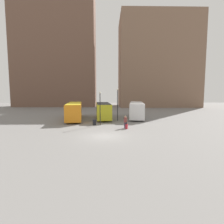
{
  "coord_description": "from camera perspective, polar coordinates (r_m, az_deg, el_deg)",
  "views": [
    {
      "loc": [
        0.49,
        -19.0,
        4.63
      ],
      "look_at": [
        1.04,
        10.28,
        1.68
      ],
      "focal_mm": 28.0,
      "sensor_mm": 36.0,
      "label": 1
    }
  ],
  "objects": [
    {
      "name": "lamp_post_1",
      "position": [
        30.48,
        1.82,
        3.27
      ],
      "size": [
        0.28,
        0.28,
        5.62
      ],
      "color": "black",
      "rests_on": "ground_plane"
    },
    {
      "name": "bus_0",
      "position": [
        33.51,
        -12.15,
        0.55
      ],
      "size": [
        4.37,
        12.44,
        3.05
      ],
      "rotation": [
        0.0,
        0.0,
        1.72
      ],
      "color": "orange",
      "rests_on": "ground_plane"
    },
    {
      "name": "suitcase",
      "position": [
        23.74,
        4.8,
        -4.69
      ],
      "size": [
        0.36,
        0.43,
        0.94
      ],
      "rotation": [
        0.0,
        0.0,
        1.3
      ],
      "color": "#B7232D",
      "rests_on": "ground_plane"
    },
    {
      "name": "bus_2",
      "position": [
        34.57,
        8.0,
        0.79
      ],
      "size": [
        3.99,
        10.48,
        3.07
      ],
      "rotation": [
        0.0,
        0.0,
        1.43
      ],
      "color": "silver",
      "rests_on": "ground_plane"
    },
    {
      "name": "trash_bin",
      "position": [
        26.66,
        -5.8,
        -3.34
      ],
      "size": [
        0.52,
        0.52,
        0.85
      ],
      "color": "black",
      "rests_on": "ground_plane"
    },
    {
      "name": "traveler",
      "position": [
        24.11,
        4.41,
        -2.85
      ],
      "size": [
        0.55,
        0.55,
        1.73
      ],
      "rotation": [
        0.0,
        0.0,
        1.3
      ],
      "color": "#382D4C",
      "rests_on": "ground_plane"
    },
    {
      "name": "ground_plane",
      "position": [
        19.56,
        -2.51,
        -7.94
      ],
      "size": [
        160.0,
        160.0,
        0.0
      ],
      "primitive_type": "plane",
      "color": "slate"
    },
    {
      "name": "lamp_post_0",
      "position": [
        26.1,
        -3.93,
        2.2
      ],
      "size": [
        0.28,
        0.28,
        5.05
      ],
      "color": "black",
      "rests_on": "ground_plane"
    },
    {
      "name": "bus_1",
      "position": [
        33.33,
        -2.88,
        0.58
      ],
      "size": [
        3.27,
        9.63,
        3.0
      ],
      "rotation": [
        0.0,
        0.0,
        1.65
      ],
      "color": "gold",
      "rests_on": "ground_plane"
    },
    {
      "name": "building_block_left",
      "position": [
        73.54,
        -18.07,
        18.07
      ],
      "size": [
        30.37,
        10.09,
        41.33
      ],
      "color": "brown",
      "rests_on": "ground_plane"
    },
    {
      "name": "building_block_right",
      "position": [
        72.31,
        14.38,
        15.2
      ],
      "size": [
        28.82,
        17.59,
        33.44
      ],
      "color": "#7F604C",
      "rests_on": "ground_plane"
    }
  ]
}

